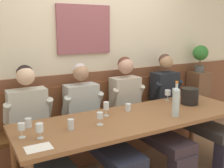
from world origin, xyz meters
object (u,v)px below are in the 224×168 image
wine_bottle_clear_water (176,101)px  person_center_left_seat (37,134)px  person_left_seat (140,112)px  water_tumbler_right (28,123)px  person_center_right_seat (95,124)px  wine_glass_left_end (100,116)px  person_right_seat (181,104)px  dining_table (136,122)px  ice_bucket (190,96)px  water_tumbler_center (71,124)px  wine_glass_near_bucket (21,127)px  wine_glass_center_rear (40,128)px  wine_glass_by_bottle (168,93)px  wine_glass_right_end (106,106)px  wall_bench (105,133)px  water_tumbler_left (128,107)px  potted_plant (200,55)px  wine_glass_mid_left (175,91)px

wine_bottle_clear_water → person_center_left_seat: bearing=158.5°
person_left_seat → water_tumbler_right: person_left_seat is taller
person_center_right_seat → wine_glass_left_end: person_center_right_seat is taller
person_center_right_seat → person_right_seat: bearing=1.3°
dining_table → person_left_seat: bearing=49.7°
ice_bucket → water_tumbler_center: bearing=-177.5°
wine_glass_left_end → water_tumbler_center: bearing=175.5°
person_right_seat → wine_glass_near_bucket: bearing=-171.1°
person_right_seat → ice_bucket: person_right_seat is taller
person_left_seat → wine_glass_center_rear: size_ratio=9.65×
wine_glass_by_bottle → wine_bottle_clear_water: bearing=-123.6°
ice_bucket → water_tumbler_center: (-1.58, -0.07, -0.05)m
dining_table → wine_glass_right_end: wine_glass_right_end is taller
person_center_right_seat → wall_bench: bearing=48.8°
wine_glass_near_bucket → wine_glass_by_bottle: (1.90, 0.31, 0.00)m
wine_glass_left_end → water_tumbler_left: 0.54m
water_tumbler_right → potted_plant: (2.82, 0.51, 0.46)m
person_center_left_seat → wine_glass_near_bucket: 0.43m
person_left_seat → wine_glass_center_rear: (-1.35, -0.42, 0.19)m
potted_plant → dining_table: bearing=-156.6°
potted_plant → person_center_left_seat: bearing=-171.1°
wine_bottle_clear_water → wine_glass_by_bottle: 0.64m
person_left_seat → wine_glass_by_bottle: bearing=-3.1°
wine_glass_near_bucket → wall_bench: bearing=30.5°
dining_table → wine_glass_right_end: (-0.28, 0.17, 0.17)m
wine_bottle_clear_water → water_tumbler_right: wine_bottle_clear_water is taller
person_right_seat → water_tumbler_left: (-0.96, -0.16, 0.14)m
wine_glass_mid_left → water_tumbler_center: wine_glass_mid_left is taller
water_tumbler_right → water_tumbler_left: water_tumbler_right is taller
person_center_left_seat → ice_bucket: (1.82, -0.27, 0.22)m
wine_glass_left_end → wine_glass_center_rear: (-0.60, -0.04, 0.00)m
person_center_right_seat → water_tumbler_right: (-0.74, -0.09, 0.18)m
wine_glass_right_end → potted_plant: size_ratio=0.36×
person_center_right_seat → ice_bucket: (1.17, -0.27, 0.23)m
person_right_seat → wine_glass_by_bottle: person_right_seat is taller
person_right_seat → water_tumbler_right: (-2.07, -0.12, 0.14)m
wine_bottle_clear_water → wine_glass_left_end: size_ratio=3.02×
person_right_seat → wine_bottle_clear_water: (-0.62, -0.56, 0.26)m
person_center_left_seat → water_tumbler_left: person_center_left_seat is taller
person_center_left_seat → ice_bucket: 1.85m
potted_plant → wine_glass_near_bucket: bearing=-165.9°
person_center_right_seat → wine_bottle_clear_water: size_ratio=3.41×
dining_table → ice_bucket: 0.85m
person_center_left_seat → wine_glass_left_end: (0.53, -0.36, 0.21)m
wall_bench → person_center_left_seat: person_center_left_seat is taller
wine_glass_mid_left → water_tumbler_left: bearing=-171.2°
person_left_seat → water_tumbler_right: 1.39m
wine_glass_by_bottle → wine_glass_near_bucket: bearing=-170.8°
dining_table → water_tumbler_left: 0.23m
ice_bucket → water_tumbler_left: (-0.81, 0.14, -0.06)m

